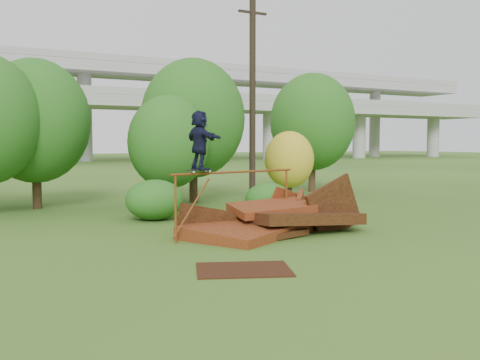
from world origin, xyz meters
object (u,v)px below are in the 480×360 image
scrap_pile (272,221)px  skater (200,140)px  utility_pole (252,98)px  flat_plate (244,269)px

scrap_pile → skater: (-2.31, -0.04, 2.37)m
skater → utility_pole: 9.93m
skater → flat_plate: 4.54m
scrap_pile → flat_plate: (-2.95, -3.64, -0.33)m
flat_plate → utility_pole: size_ratio=0.21×
skater → flat_plate: skater is taller
skater → flat_plate: size_ratio=0.82×
scrap_pile → flat_plate: size_ratio=3.10×
scrap_pile → skater: 3.31m
scrap_pile → flat_plate: 4.70m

